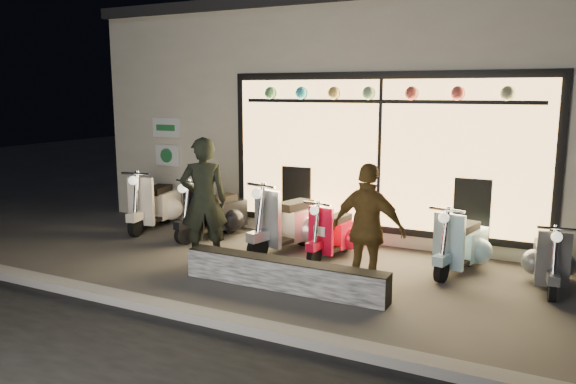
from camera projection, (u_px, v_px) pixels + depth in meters
name	position (u px, v px, depth m)	size (l,w,h in m)	color
ground	(282.00, 271.00, 8.10)	(40.00, 40.00, 0.00)	#383533
kerb	(201.00, 316.00, 6.34)	(40.00, 0.25, 0.12)	slate
shop_building	(388.00, 113.00, 12.10)	(10.20, 6.23, 4.20)	beige
graffiti_barrier	(284.00, 274.00, 7.34)	(2.84, 0.28, 0.40)	black
scooter_silver	(293.00, 222.00, 9.17)	(0.77, 1.58, 1.12)	black
scooter_red	(336.00, 233.00, 8.84)	(0.51, 1.28, 0.91)	black
scooter_black	(218.00, 213.00, 9.99)	(0.73, 1.46, 1.04)	black
scooter_cream	(157.00, 204.00, 10.70)	(0.68, 1.55, 1.10)	black
scooter_blue	(463.00, 244.00, 8.11)	(0.62, 1.37, 0.97)	black
scooter_grey	(550.00, 259.00, 7.47)	(0.48, 1.25, 0.89)	black
man	(204.00, 201.00, 8.37)	(0.69, 0.46, 1.90)	black
woman	(368.00, 230.00, 7.07)	(0.99, 0.41, 1.69)	brown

